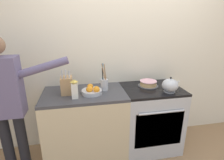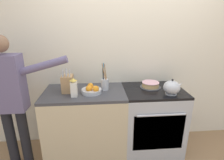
{
  "view_description": "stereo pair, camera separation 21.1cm",
  "coord_description": "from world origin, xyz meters",
  "views": [
    {
      "loc": [
        -0.66,
        -1.69,
        1.71
      ],
      "look_at": [
        -0.29,
        0.27,
        1.04
      ],
      "focal_mm": 28.0,
      "sensor_mm": 36.0,
      "label": 1
    },
    {
      "loc": [
        -0.46,
        -1.72,
        1.71
      ],
      "look_at": [
        -0.29,
        0.27,
        1.04
      ],
      "focal_mm": 28.0,
      "sensor_mm": 36.0,
      "label": 2
    }
  ],
  "objects": [
    {
      "name": "milk_carton",
      "position": [
        -0.73,
        0.16,
        1.0
      ],
      "size": [
        0.07,
        0.07,
        0.22
      ],
      "color": "white",
      "rests_on": "counter_cabinet"
    },
    {
      "name": "stove_range",
      "position": [
        0.25,
        0.3,
        0.45
      ],
      "size": [
        0.76,
        0.64,
        0.89
      ],
      "color": "#B7BABF",
      "rests_on": "ground_plane"
    },
    {
      "name": "utensil_crock",
      "position": [
        -0.37,
        0.34,
        0.98
      ],
      "size": [
        0.09,
        0.09,
        0.35
      ],
      "color": "#B7BABF",
      "rests_on": "counter_cabinet"
    },
    {
      "name": "knife_block",
      "position": [
        -0.83,
        0.32,
        1.0
      ],
      "size": [
        0.13,
        0.17,
        0.3
      ],
      "color": "tan",
      "rests_on": "counter_cabinet"
    },
    {
      "name": "fruit_bowl",
      "position": [
        -0.54,
        0.25,
        0.93
      ],
      "size": [
        0.24,
        0.24,
        0.11
      ],
      "color": "#B7BABF",
      "rests_on": "counter_cabinet"
    },
    {
      "name": "counter_cabinet",
      "position": [
        -0.63,
        0.31,
        0.45
      ],
      "size": [
        1.01,
        0.61,
        0.89
      ],
      "color": "beige",
      "rests_on": "ground_plane"
    },
    {
      "name": "person_baker",
      "position": [
        -1.43,
        0.14,
        0.95
      ],
      "size": [
        0.92,
        0.2,
        1.6
      ],
      "rotation": [
        0.0,
        0.0,
        -0.24
      ],
      "color": "black",
      "rests_on": "ground_plane"
    },
    {
      "name": "wall_back",
      "position": [
        0.0,
        0.63,
        1.3
      ],
      "size": [
        8.0,
        0.04,
        2.6
      ],
      "color": "silver",
      "rests_on": "ground_plane"
    },
    {
      "name": "tea_kettle",
      "position": [
        0.41,
        0.14,
        0.97
      ],
      "size": [
        0.24,
        0.19,
        0.19
      ],
      "color": "#B7BABF",
      "rests_on": "stove_range"
    },
    {
      "name": "layer_cake",
      "position": [
        0.23,
        0.37,
        0.93
      ],
      "size": [
        0.27,
        0.27,
        0.07
      ],
      "color": "#4C4C51",
      "rests_on": "stove_range"
    }
  ]
}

